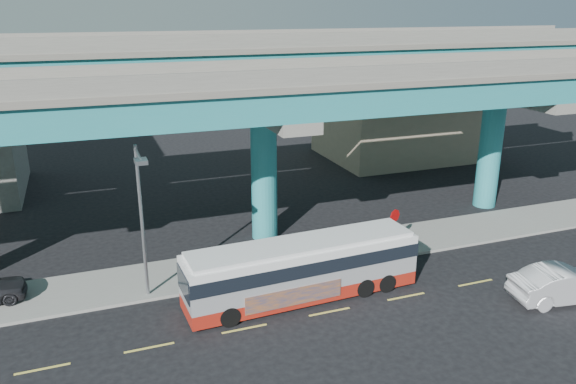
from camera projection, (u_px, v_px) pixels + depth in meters
name	position (u px, v px, depth m)	size (l,w,h in m)	color
ground	(327.00, 309.00, 25.62)	(120.00, 120.00, 0.00)	black
sidewalk	(285.00, 259.00, 30.48)	(70.00, 4.00, 0.15)	gray
lane_markings	(329.00, 312.00, 25.35)	(58.00, 0.12, 0.01)	#D8C64C
viaduct	(262.00, 83.00, 30.83)	(52.00, 12.40, 11.70)	teal
building_beige	(404.00, 118.00, 50.92)	(14.00, 10.23, 7.00)	tan
transit_bus	(303.00, 267.00, 26.11)	(11.30, 2.90, 2.87)	maroon
sedan	(564.00, 284.00, 26.10)	(5.28, 2.51, 1.67)	#B6B6BB
street_lamp	(141.00, 203.00, 24.65)	(0.50, 2.39, 7.27)	gray
stop_sign	(394.00, 221.00, 30.68)	(0.72, 0.27, 2.49)	gray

